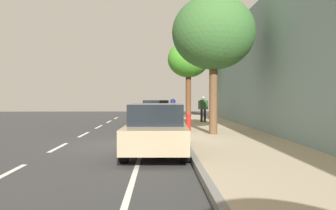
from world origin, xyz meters
TOP-DOWN VIEW (x-y plane):
  - ground at (0.00, 0.00)m, footprint 58.72×58.72m
  - sidewalk at (3.49, 0.00)m, footprint 3.65×36.70m
  - curb_edge at (1.58, 0.00)m, footprint 0.16×36.70m
  - lane_stripe_centre at (-2.77, -0.45)m, footprint 0.14×35.80m
  - lane_stripe_bike_edge at (0.11, 0.00)m, footprint 0.12×36.70m
  - building_facade at (5.56, 0.00)m, footprint 0.50×36.70m
  - parked_sedan_tan_second at (0.59, -2.02)m, footprint 1.92×4.44m
  - parked_sedan_grey_mid at (0.50, 9.67)m, footprint 1.88×4.42m
  - bicycle_at_curb at (1.12, 4.14)m, footprint 1.48×1.02m
  - cyclist_with_backpack at (1.34, 3.67)m, footprint 0.54×0.55m
  - street_tree_mid_block at (2.96, 2.28)m, footprint 3.48×3.48m
  - street_tree_far_end at (2.96, 14.88)m, footprint 3.18×3.18m
  - pedestrian_on_phone at (3.43, 9.50)m, footprint 0.62×0.24m
  - fire_hydrant at (2.01, 3.48)m, footprint 0.22×0.22m

SIDE VIEW (x-z plane):
  - ground at x=0.00m, z-range 0.00..0.00m
  - lane_stripe_centre at x=-2.77m, z-range 0.00..0.01m
  - lane_stripe_bike_edge at x=0.11m, z-range 0.00..0.01m
  - sidewalk at x=3.49m, z-range 0.00..0.16m
  - curb_edge at x=1.58m, z-range 0.00..0.16m
  - bicycle_at_curb at x=1.12m, z-range -0.01..0.77m
  - fire_hydrant at x=2.01m, z-range 0.16..1.00m
  - parked_sedan_tan_second at x=0.59m, z-range -0.01..1.51m
  - parked_sedan_grey_mid at x=0.50m, z-range -0.01..1.51m
  - cyclist_with_backpack at x=1.34m, z-range 0.17..1.81m
  - pedestrian_on_phone at x=3.43m, z-range 0.26..1.87m
  - building_facade at x=5.56m, z-range 0.00..6.23m
  - street_tree_mid_block at x=2.96m, z-range 1.49..7.30m
  - street_tree_far_end at x=2.96m, z-range 1.63..7.48m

